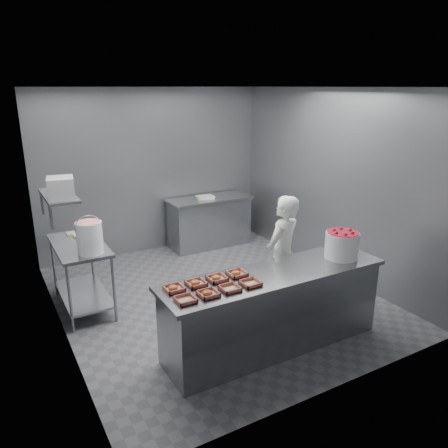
{
  "coord_description": "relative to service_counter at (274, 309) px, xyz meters",
  "views": [
    {
      "loc": [
        -2.6,
        -4.84,
        2.81
      ],
      "look_at": [
        0.02,
        -0.2,
        1.12
      ],
      "focal_mm": 35.0,
      "sensor_mm": 36.0,
      "label": 1
    }
  ],
  "objects": [
    {
      "name": "prep_table",
      "position": [
        -1.65,
        1.95,
        0.14
      ],
      "size": [
        0.6,
        1.2,
        0.9
      ],
      "color": "slate",
      "rests_on": "ground"
    },
    {
      "name": "tray_3",
      "position": [
        -0.4,
        -0.13,
        0.47
      ],
      "size": [
        0.19,
        0.18,
        0.04
      ],
      "color": "tan",
      "rests_on": "service_counter"
    },
    {
      "name": "service_counter",
      "position": [
        0.0,
        0.0,
        0.0
      ],
      "size": [
        2.6,
        0.7,
        0.9
      ],
      "color": "slate",
      "rests_on": "ground"
    },
    {
      "name": "tray_5",
      "position": [
        -0.88,
        0.13,
        0.47
      ],
      "size": [
        0.19,
        0.18,
        0.06
      ],
      "color": "tan",
      "rests_on": "service_counter"
    },
    {
      "name": "wall_shelf",
      "position": [
        -1.82,
        1.95,
        1.1
      ],
      "size": [
        0.35,
        0.9,
        0.03
      ],
      "primitive_type": "cube",
      "color": "slate",
      "rests_on": "wall_left"
    },
    {
      "name": "wall_right",
      "position": [
        2.0,
        1.35,
        0.95
      ],
      "size": [
        0.04,
        4.5,
        2.8
      ],
      "primitive_type": "cube",
      "color": "slate",
      "rests_on": "ground"
    },
    {
      "name": "tray_1",
      "position": [
        -0.88,
        -0.13,
        0.47
      ],
      "size": [
        0.19,
        0.18,
        0.06
      ],
      "color": "tan",
      "rests_on": "service_counter"
    },
    {
      "name": "tray_6",
      "position": [
        -0.64,
        0.13,
        0.47
      ],
      "size": [
        0.19,
        0.18,
        0.06
      ],
      "color": "tan",
      "rests_on": "service_counter"
    },
    {
      "name": "tray_0",
      "position": [
        -1.12,
        -0.13,
        0.47
      ],
      "size": [
        0.19,
        0.18,
        0.04
      ],
      "color": "tan",
      "rests_on": "service_counter"
    },
    {
      "name": "paper_stack",
      "position": [
        0.82,
        3.25,
        0.47
      ],
      "size": [
        0.34,
        0.27,
        0.05
      ],
      "primitive_type": "cube",
      "rotation": [
        0.0,
        0.0,
        -0.19
      ],
      "color": "silver",
      "rests_on": "back_counter"
    },
    {
      "name": "bucket_lid",
      "position": [
        -1.51,
        2.24,
        0.46
      ],
      "size": [
        0.36,
        0.36,
        0.02
      ],
      "primitive_type": "cylinder",
      "rotation": [
        0.0,
        0.0,
        -0.27
      ],
      "color": "white",
      "rests_on": "prep_table"
    },
    {
      "name": "strawberry_tub",
      "position": [
        0.92,
        -0.03,
        0.62
      ],
      "size": [
        0.38,
        0.38,
        0.32
      ],
      "color": "white",
      "rests_on": "service_counter"
    },
    {
      "name": "wall_back",
      "position": [
        0.0,
        3.6,
        0.95
      ],
      "size": [
        4.0,
        0.04,
        2.8
      ],
      "primitive_type": "cube",
      "color": "slate",
      "rests_on": "ground"
    },
    {
      "name": "back_counter",
      "position": [
        0.9,
        3.25,
        -0.0
      ],
      "size": [
        1.5,
        0.6,
        0.9
      ],
      "color": "slate",
      "rests_on": "ground"
    },
    {
      "name": "floor",
      "position": [
        0.0,
        1.35,
        -0.45
      ],
      "size": [
        4.5,
        4.5,
        0.0
      ],
      "primitive_type": "plane",
      "color": "#4C4C51",
      "rests_on": "ground"
    },
    {
      "name": "rag",
      "position": [
        -1.64,
        2.39,
        0.46
      ],
      "size": [
        0.15,
        0.13,
        0.02
      ],
      "primitive_type": "cube",
      "rotation": [
        0.0,
        0.0,
        -0.02
      ],
      "color": "#CCB28C",
      "rests_on": "prep_table"
    },
    {
      "name": "tray_4",
      "position": [
        -1.12,
        0.13,
        0.47
      ],
      "size": [
        0.19,
        0.18,
        0.06
      ],
      "color": "tan",
      "rests_on": "service_counter"
    },
    {
      "name": "worker",
      "position": [
        0.55,
        0.6,
        0.32
      ],
      "size": [
        0.67,
        0.56,
        1.55
      ],
      "primitive_type": "imported",
      "rotation": [
        0.0,
        0.0,
        3.54
      ],
      "color": "white",
      "rests_on": "ground"
    },
    {
      "name": "tray_2",
      "position": [
        -0.64,
        -0.13,
        0.47
      ],
      "size": [
        0.19,
        0.18,
        0.04
      ],
      "color": "tan",
      "rests_on": "service_counter"
    },
    {
      "name": "glaze_bucket",
      "position": [
        -1.59,
        1.55,
        0.65
      ],
      "size": [
        0.32,
        0.31,
        0.47
      ],
      "color": "white",
      "rests_on": "prep_table"
    },
    {
      "name": "wall_left",
      "position": [
        -2.0,
        1.35,
        0.95
      ],
      "size": [
        0.04,
        4.5,
        2.8
      ],
      "primitive_type": "cube",
      "color": "slate",
      "rests_on": "ground"
    },
    {
      "name": "ceiling",
      "position": [
        0.0,
        1.35,
        2.35
      ],
      "size": [
        4.5,
        4.5,
        0.0
      ],
      "primitive_type": "plane",
      "rotation": [
        3.14,
        0.0,
        0.0
      ],
      "color": "white",
      "rests_on": "wall_back"
    },
    {
      "name": "tray_7",
      "position": [
        -0.4,
        0.13,
        0.47
      ],
      "size": [
        0.19,
        0.18,
        0.06
      ],
      "color": "tan",
      "rests_on": "service_counter"
    },
    {
      "name": "appliance",
      "position": [
        -1.82,
        1.72,
        1.24
      ],
      "size": [
        0.34,
        0.37,
        0.25
      ],
      "primitive_type": "cube",
      "rotation": [
        0.0,
        0.0,
        -0.16
      ],
      "color": "gray",
      "rests_on": "wall_shelf"
    }
  ]
}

